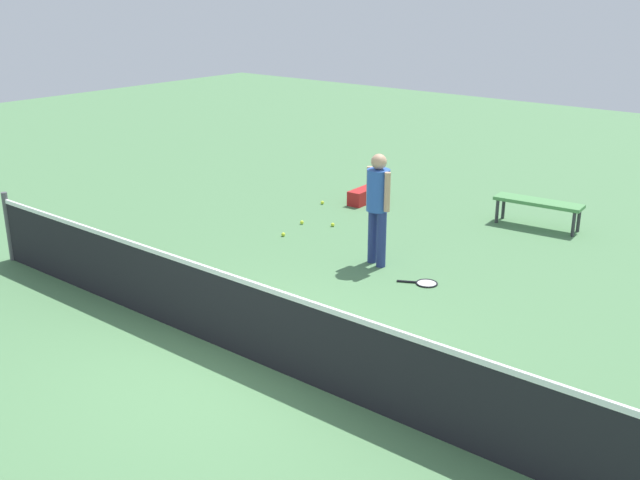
% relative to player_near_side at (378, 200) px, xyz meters
% --- Properties ---
extents(ground_plane, '(40.00, 40.00, 0.00)m').
position_rel_player_near_side_xyz_m(ground_plane, '(-0.56, 3.38, -1.01)').
color(ground_plane, '#4C7A4C').
extents(court_net, '(10.09, 0.09, 1.07)m').
position_rel_player_near_side_xyz_m(court_net, '(-0.56, 3.38, -0.51)').
color(court_net, '#4C4C51').
rests_on(court_net, ground_plane).
extents(player_near_side, '(0.52, 0.43, 1.70)m').
position_rel_player_near_side_xyz_m(player_near_side, '(0.00, 0.00, 0.00)').
color(player_near_side, navy).
rests_on(player_near_side, ground_plane).
extents(tennis_racket_near_player, '(0.59, 0.43, 0.03)m').
position_rel_player_near_side_xyz_m(tennis_racket_near_player, '(-0.99, 0.21, -1.00)').
color(tennis_racket_near_player, black).
rests_on(tennis_racket_near_player, ground_plane).
extents(tennis_ball_near_player, '(0.07, 0.07, 0.07)m').
position_rel_player_near_side_xyz_m(tennis_ball_near_player, '(1.97, -0.08, -0.98)').
color(tennis_ball_near_player, '#C6E033').
rests_on(tennis_ball_near_player, ground_plane).
extents(tennis_ball_by_net, '(0.07, 0.07, 0.07)m').
position_rel_player_near_side_xyz_m(tennis_ball_by_net, '(2.66, -1.98, -0.98)').
color(tennis_ball_by_net, '#C6E033').
rests_on(tennis_ball_by_net, ground_plane).
extents(tennis_ball_midcourt, '(0.07, 0.07, 0.07)m').
position_rel_player_near_side_xyz_m(tennis_ball_midcourt, '(1.65, -1.03, -0.98)').
color(tennis_ball_midcourt, '#C6E033').
rests_on(tennis_ball_midcourt, ground_plane).
extents(tennis_ball_baseline, '(0.07, 0.07, 0.07)m').
position_rel_player_near_side_xyz_m(tennis_ball_baseline, '(2.16, -0.79, -0.98)').
color(tennis_ball_baseline, '#C6E033').
rests_on(tennis_ball_baseline, ground_plane).
extents(courtside_bench, '(1.53, 0.53, 0.48)m').
position_rel_player_near_side_xyz_m(courtside_bench, '(-1.11, -3.25, -0.59)').
color(courtside_bench, '#4C8C4C').
rests_on(courtside_bench, ground_plane).
extents(equipment_bag, '(0.32, 0.81, 0.28)m').
position_rel_player_near_side_xyz_m(equipment_bag, '(2.11, -2.63, -0.87)').
color(equipment_bag, '#B21E1E').
rests_on(equipment_bag, ground_plane).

